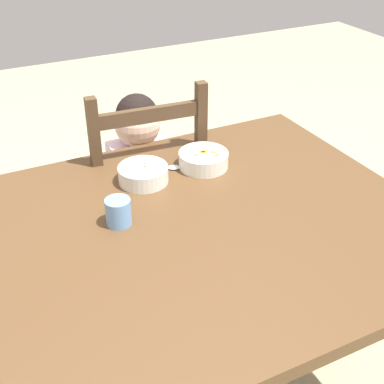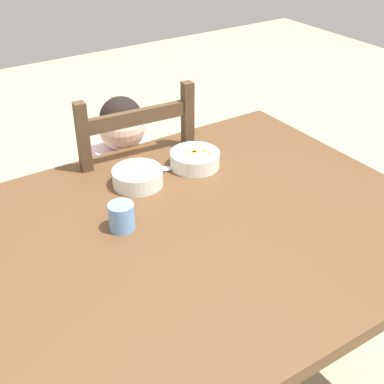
{
  "view_description": "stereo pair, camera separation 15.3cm",
  "coord_description": "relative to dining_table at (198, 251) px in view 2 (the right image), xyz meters",
  "views": [
    {
      "loc": [
        -0.55,
        -1.09,
        1.63
      ],
      "look_at": [
        0.03,
        0.09,
        0.82
      ],
      "focal_mm": 49.48,
      "sensor_mm": 36.0,
      "label": 1
    },
    {
      "loc": [
        -0.68,
        -1.01,
        1.63
      ],
      "look_at": [
        0.03,
        0.09,
        0.82
      ],
      "focal_mm": 49.48,
      "sensor_mm": 36.0,
      "label": 2
    }
  ],
  "objects": [
    {
      "name": "dining_table",
      "position": [
        0.0,
        0.0,
        0.0
      ],
      "size": [
        1.33,
        1.07,
        0.77
      ],
      "color": "brown",
      "rests_on": "ground"
    },
    {
      "name": "dining_chair",
      "position": [
        0.06,
        0.58,
        -0.21
      ],
      "size": [
        0.45,
        0.45,
        1.01
      ],
      "color": "#4B3522",
      "rests_on": "ground"
    },
    {
      "name": "child_figure",
      "position": [
        0.07,
        0.58,
        -0.06
      ],
      "size": [
        0.32,
        0.32,
        0.93
      ],
      "color": "silver",
      "rests_on": "ground"
    },
    {
      "name": "bowl_of_peas",
      "position": [
        -0.04,
        0.29,
        0.13
      ],
      "size": [
        0.16,
        0.16,
        0.06
      ],
      "color": "white",
      "rests_on": "dining_table"
    },
    {
      "name": "bowl_of_carrots",
      "position": [
        0.18,
        0.29,
        0.13
      ],
      "size": [
        0.17,
        0.17,
        0.05
      ],
      "color": "white",
      "rests_on": "dining_table"
    },
    {
      "name": "spoon",
      "position": [
        0.1,
        0.31,
        0.1
      ],
      "size": [
        0.13,
        0.07,
        0.01
      ],
      "color": "silver",
      "rests_on": "dining_table"
    },
    {
      "name": "drinking_cup",
      "position": [
        -0.19,
        0.1,
        0.14
      ],
      "size": [
        0.07,
        0.07,
        0.08
      ],
      "primitive_type": "cylinder",
      "color": "#6EA4E4",
      "rests_on": "dining_table"
    }
  ]
}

